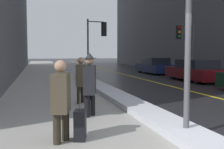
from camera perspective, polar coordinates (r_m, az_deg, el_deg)
The scene contains 11 objects.
sidewalk_slab at distance 19.40m, azimuth -12.98°, elevation -0.73°, with size 4.00×80.00×0.01m.
road_centre_stripe at distance 20.49m, azimuth 4.04°, elevation -0.37°, with size 0.16×80.00×0.00m.
snow_bank_curb at distance 11.41m, azimuth -0.14°, elevation -3.76°, with size 0.87×16.03×0.18m.
traffic_light_near at distance 18.14m, azimuth -2.92°, elevation 7.78°, with size 1.30×0.46×3.84m.
traffic_light_far at distance 19.42m, azimuth 14.45°, elevation 7.07°, with size 1.31×0.32×3.68m.
pedestrian_in_glasses at distance 5.40m, azimuth -10.35°, elevation -4.58°, with size 0.42×0.57×1.58m.
pedestrian_in_fedora at distance 7.52m, azimuth -4.56°, elevation -1.54°, with size 0.43×0.76×1.72m.
pedestrian_nearside at distance 9.52m, azimuth -6.32°, elevation -0.69°, with size 0.42×0.57×1.57m.
parked_car_maroon at distance 17.74m, azimuth 16.59°, elevation 0.71°, with size 1.78×4.69×1.30m.
parked_car_navy at distance 23.50m, azimuth 8.69°, elevation 1.70°, with size 1.82×4.45×1.31m.
rolling_suitcase at distance 5.61m, azimuth -6.49°, elevation -10.20°, with size 0.30×0.40×0.95m.
Camera 1 is at (-2.60, -4.32, 1.72)m, focal length 45.00 mm.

